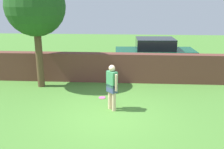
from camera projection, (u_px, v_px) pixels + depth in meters
name	position (u px, v px, depth m)	size (l,w,h in m)	color
ground_plane	(107.00, 116.00, 8.77)	(40.00, 40.00, 0.00)	#4C8433
brick_wall	(82.00, 67.00, 12.28)	(13.42, 0.50, 1.34)	brown
tree	(35.00, 7.00, 10.73)	(2.47, 2.47, 4.69)	brown
person	(112.00, 85.00, 9.00)	(0.41, 0.42, 1.62)	beige
car	(155.00, 54.00, 14.10)	(4.28, 2.08, 1.72)	#0C4C2D
frisbee_pink	(102.00, 98.00, 10.34)	(0.27, 0.27, 0.02)	pink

